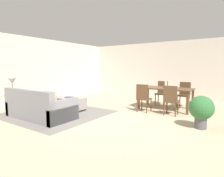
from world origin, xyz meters
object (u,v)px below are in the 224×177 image
(table_lamp, at_px, (12,82))
(potted_plant, at_px, (201,109))
(couch, at_px, (39,108))
(ottoman_table, at_px, (69,103))
(vase_centerpiece, at_px, (166,85))
(dining_chair_far_right, at_px, (184,93))
(dining_chair_near_left, at_px, (143,96))
(dining_table, at_px, (166,90))
(dining_chair_near_right, at_px, (171,99))
(side_table, at_px, (13,98))
(book_on_ottoman, at_px, (69,97))
(dining_chair_far_left, at_px, (162,91))

(table_lamp, height_order, potted_plant, table_lamp)
(couch, bearing_deg, ottoman_table, 92.99)
(couch, relative_size, vase_centerpiece, 9.54)
(dining_chair_far_right, bearing_deg, dining_chair_near_left, -118.41)
(table_lamp, relative_size, potted_plant, 0.66)
(dining_table, relative_size, dining_chair_near_right, 1.93)
(side_table, relative_size, vase_centerpiece, 2.69)
(dining_table, bearing_deg, book_on_ottoman, -142.62)
(book_on_ottoman, bearing_deg, dining_chair_far_right, 42.71)
(couch, distance_m, potted_plant, 4.36)
(dining_chair_near_left, relative_size, book_on_ottoman, 3.54)
(dining_chair_far_left, bearing_deg, vase_centerpiece, -63.44)
(ottoman_table, relative_size, book_on_ottoman, 4.43)
(side_table, relative_size, table_lamp, 1.13)
(dining_chair_far_right, height_order, vase_centerpiece, vase_centerpiece)
(side_table, bearing_deg, dining_chair_near_right, 28.91)
(couch, xyz_separation_m, dining_chair_far_right, (3.09, 4.01, 0.22))
(vase_centerpiece, bearing_deg, table_lamp, -141.69)
(side_table, height_order, dining_chair_near_right, dining_chair_near_right)
(ottoman_table, distance_m, dining_chair_far_left, 3.63)
(ottoman_table, relative_size, potted_plant, 1.45)
(couch, xyz_separation_m, potted_plant, (4.05, 1.60, 0.17))
(side_table, bearing_deg, book_on_ottoman, 41.42)
(table_lamp, xyz_separation_m, potted_plant, (5.40, 1.62, -0.53))
(ottoman_table, xyz_separation_m, dining_chair_far_right, (3.15, 2.81, 0.27))
(book_on_ottoman, distance_m, potted_plant, 4.06)
(couch, distance_m, dining_chair_far_left, 4.59)
(ottoman_table, xyz_separation_m, dining_chair_far_left, (2.30, 2.80, 0.27))
(ottoman_table, height_order, dining_chair_far_right, dining_chair_far_right)
(dining_table, distance_m, vase_centerpiece, 0.20)
(couch, height_order, dining_chair_far_left, dining_chair_far_left)
(table_lamp, bearing_deg, dining_chair_far_left, 48.25)
(side_table, relative_size, book_on_ottoman, 2.27)
(dining_chair_near_right, relative_size, dining_chair_far_right, 1.00)
(ottoman_table, distance_m, dining_table, 3.39)
(table_lamp, xyz_separation_m, book_on_ottoman, (1.36, 1.20, -0.55))
(couch, bearing_deg, vase_centerpiece, 49.72)
(dining_chair_near_left, bearing_deg, ottoman_table, -152.81)
(dining_chair_near_right, xyz_separation_m, potted_plant, (0.98, -0.82, -0.05))
(dining_chair_far_left, xyz_separation_m, vase_centerpiece, (0.43, -0.85, 0.35))
(vase_centerpiece, relative_size, potted_plant, 0.28)
(couch, bearing_deg, book_on_ottoman, 89.56)
(potted_plant, bearing_deg, dining_chair_near_left, 157.75)
(couch, bearing_deg, dining_chair_near_left, 47.10)
(table_lamp, height_order, book_on_ottoman, table_lamp)
(table_lamp, height_order, dining_chair_far_left, table_lamp)
(ottoman_table, relative_size, side_table, 1.95)
(ottoman_table, xyz_separation_m, potted_plant, (4.11, 0.40, 0.22))
(ottoman_table, height_order, dining_table, dining_table)
(dining_chair_near_left, height_order, book_on_ottoman, dining_chair_near_left)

